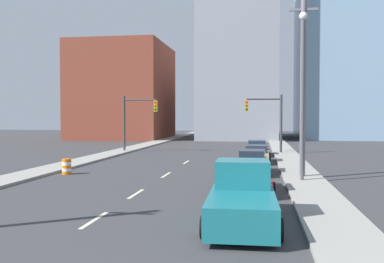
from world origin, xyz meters
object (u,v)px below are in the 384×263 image
sedan_gray (257,148)px  utility_pole_right_mid (303,85)px  street_lamp (303,85)px  sedan_black (252,163)px  sedan_maroon (249,178)px  sedan_tan (257,154)px  traffic_barrel (67,167)px  traffic_signal_left (134,116)px  pickup_truck_teal (242,199)px  traffic_signal_right (270,116)px

sedan_gray → utility_pole_right_mid: bearing=-80.5°
utility_pole_right_mid → street_lamp: (-0.17, -1.55, -0.10)m
sedan_black → sedan_maroon: bearing=-88.5°
utility_pole_right_mid → street_lamp: 1.56m
utility_pole_right_mid → sedan_maroon: bearing=-121.5°
utility_pole_right_mid → sedan_tan: bearing=107.5°
utility_pole_right_mid → sedan_tan: 9.91m
utility_pole_right_mid → traffic_barrel: size_ratio=10.97×
traffic_signal_left → sedan_maroon: traffic_signal_left is taller
traffic_barrel → sedan_black: size_ratio=0.21×
pickup_truck_teal → sedan_maroon: 6.11m
traffic_signal_left → street_lamp: 23.18m
traffic_barrel → street_lamp: size_ratio=0.10×
street_lamp → sedan_black: 6.26m
traffic_signal_right → street_lamp: 17.98m
pickup_truck_teal → sedan_black: size_ratio=1.24×
traffic_signal_right → traffic_barrel: bearing=-127.5°
sedan_black → sedan_gray: 12.61m
sedan_gray → pickup_truck_teal: bearing=-91.8°
sedan_tan → utility_pole_right_mid: bearing=-71.3°
utility_pole_right_mid → sedan_black: (-2.88, 1.77, -4.67)m
traffic_signal_left → street_lamp: size_ratio=0.62×
sedan_maroon → traffic_barrel: bearing=155.3°
sedan_maroon → sedan_black: (0.06, 6.56, 0.01)m
sedan_maroon → sedan_tan: 13.11m
sedan_tan → sedan_maroon: bearing=-90.2°
traffic_signal_left → street_lamp: (14.68, -17.86, 1.63)m
sedan_gray → traffic_signal_left: bearing=170.0°
utility_pole_right_mid → sedan_gray: utility_pole_right_mid is taller
traffic_signal_left → utility_pole_right_mid: utility_pole_right_mid is taller
traffic_signal_right → street_lamp: size_ratio=0.62×
utility_pole_right_mid → sedan_tan: utility_pole_right_mid is taller
street_lamp → pickup_truck_teal: (-2.84, -9.35, -4.40)m
traffic_barrel → sedan_gray: (11.53, 14.74, 0.16)m
traffic_signal_left → street_lamp: street_lamp is taller
utility_pole_right_mid → pickup_truck_teal: bearing=-105.4°
traffic_signal_right → sedan_maroon: traffic_signal_right is taller
pickup_truck_teal → sedan_black: (0.13, 12.67, -0.16)m
sedan_tan → sedan_gray: sedan_gray is taller
pickup_truck_teal → utility_pole_right_mid: bearing=73.2°
sedan_black → sedan_tan: bearing=89.8°
sedan_maroon → sedan_black: sedan_black is taller
street_lamp → pickup_truck_teal: street_lamp is taller
utility_pole_right_mid → sedan_maroon: 7.31m
sedan_black → street_lamp: bearing=-48.9°
pickup_truck_teal → sedan_black: bearing=88.1°
traffic_signal_right → utility_pole_right_mid: size_ratio=0.54×
sedan_maroon → sedan_gray: (0.28, 19.17, -0.02)m
traffic_barrel → pickup_truck_teal: size_ratio=0.17×
pickup_truck_teal → traffic_signal_left: bearing=112.2°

